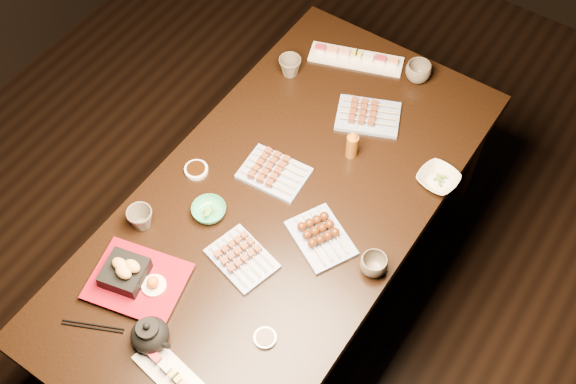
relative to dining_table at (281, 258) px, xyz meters
The scene contains 22 objects.
ground 0.44m from the dining_table, 68.19° to the right, with size 5.00×5.00×0.00m, color black.
dining_table is the anchor object (origin of this frame).
sushi_platter_near 0.80m from the dining_table, 80.08° to the right, with size 0.34×0.09×0.04m, color white, non-canonical shape.
sushi_platter_far 0.84m from the dining_table, 100.65° to the left, with size 0.37×0.10×0.04m, color white, non-canonical shape.
yakitori_plate_center 0.42m from the dining_table, 133.05° to the left, with size 0.23×0.16×0.06m, color #828EB6, non-canonical shape.
yakitori_plate_right 0.47m from the dining_table, 85.76° to the right, with size 0.21×0.15×0.05m, color #828EB6, non-canonical shape.
yakitori_plate_left 0.65m from the dining_table, 84.22° to the left, with size 0.23×0.17×0.06m, color #828EB6, non-canonical shape.
tsukune_plate 0.45m from the dining_table, 10.48° to the right, with size 0.22×0.16×0.06m, color #828EB6, non-canonical shape.
edamame_bowl_green 0.46m from the dining_table, 137.79° to the right, with size 0.12×0.12×0.04m, color #329964.
edamame_bowl_cream 0.68m from the dining_table, 44.15° to the left, with size 0.14×0.14×0.03m, color beige.
tempura_tray 0.69m from the dining_table, 112.24° to the right, with size 0.29×0.23×0.11m, color black, non-canonical shape.
teacup_near_left 0.62m from the dining_table, 136.28° to the right, with size 0.09×0.09×0.08m, color brown.
teacup_mid_right 0.57m from the dining_table, ahead, with size 0.09×0.09×0.07m, color brown.
teacup_far_left 0.74m from the dining_table, 120.73° to the left, with size 0.09×0.09×0.08m, color brown.
teacup_far_right 0.89m from the dining_table, 82.00° to the left, with size 0.10×0.10×0.08m, color brown.
teapot 0.76m from the dining_table, 94.02° to the right, with size 0.14×0.14×0.12m, color black, non-canonical shape.
condiment_bottle 0.55m from the dining_table, 74.64° to the left, with size 0.04×0.04×0.13m, color brown.
sauce_dish_west 0.50m from the dining_table, behind, with size 0.08×0.08×0.01m, color white.
sauce_dish_east 0.69m from the dining_table, 43.29° to the left, with size 0.08×0.08×0.01m, color white.
sauce_dish_se 0.62m from the dining_table, 60.87° to the right, with size 0.07×0.07×0.01m, color white.
sauce_dish_nw 0.83m from the dining_table, 101.42° to the left, with size 0.09×0.09×0.02m, color white.
chopsticks_near 0.82m from the dining_table, 107.95° to the right, with size 0.20×0.02×0.01m, color black, non-canonical shape.
Camera 1 is at (0.69, -0.88, 2.81)m, focal length 45.00 mm.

